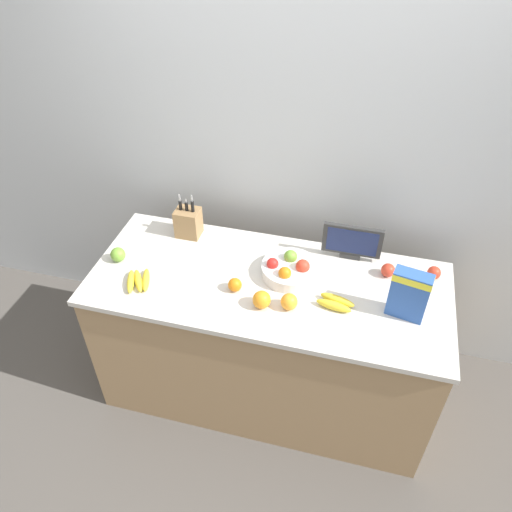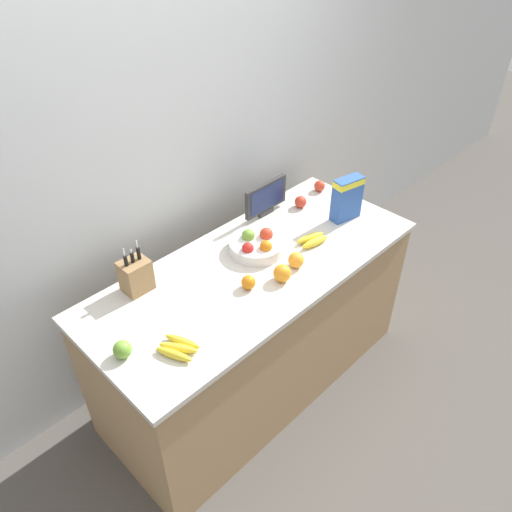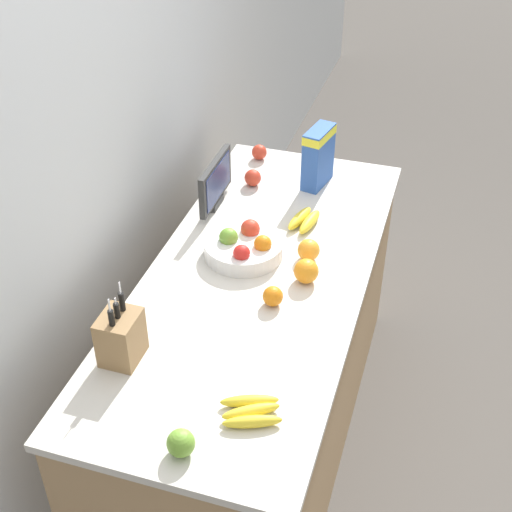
{
  "view_description": "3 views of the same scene",
  "coord_description": "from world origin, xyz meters",
  "px_view_note": "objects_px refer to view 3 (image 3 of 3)",
  "views": [
    {
      "loc": [
        0.41,
        -1.81,
        2.63
      ],
      "look_at": [
        -0.07,
        0.02,
        1.03
      ],
      "focal_mm": 35.0,
      "sensor_mm": 36.0,
      "label": 1
    },
    {
      "loc": [
        -1.4,
        -1.4,
        2.49
      ],
      "look_at": [
        -0.03,
        -0.03,
        0.99
      ],
      "focal_mm": 35.0,
      "sensor_mm": 36.0,
      "label": 2
    },
    {
      "loc": [
        -1.92,
        -0.59,
        2.47
      ],
      "look_at": [
        -0.02,
        0.0,
        0.98
      ],
      "focal_mm": 50.0,
      "sensor_mm": 36.0,
      "label": 3
    }
  ],
  "objects_px": {
    "knife_block": "(121,337)",
    "orange_near_bowl": "(309,250)",
    "orange_mid_right": "(273,296)",
    "cereal_box": "(318,154)",
    "small_monitor": "(216,182)",
    "fruit_bowl": "(244,246)",
    "banana_bunch_left": "(251,411)",
    "banana_bunch_right": "(305,220)",
    "apple_front": "(259,152)",
    "apple_near_bananas": "(181,443)",
    "apple_middle": "(253,178)",
    "orange_front_right": "(306,271)"
  },
  "relations": [
    {
      "from": "knife_block",
      "to": "orange_near_bowl",
      "type": "relative_size",
      "value": 3.29
    },
    {
      "from": "knife_block",
      "to": "orange_mid_right",
      "type": "relative_size",
      "value": 3.86
    },
    {
      "from": "cereal_box",
      "to": "small_monitor",
      "type": "bearing_deg",
      "value": 141.52
    },
    {
      "from": "fruit_bowl",
      "to": "banana_bunch_left",
      "type": "bearing_deg",
      "value": -160.53
    },
    {
      "from": "cereal_box",
      "to": "orange_near_bowl",
      "type": "distance_m",
      "value": 0.55
    },
    {
      "from": "banana_bunch_right",
      "to": "orange_near_bowl",
      "type": "height_order",
      "value": "orange_near_bowl"
    },
    {
      "from": "apple_front",
      "to": "cereal_box",
      "type": "bearing_deg",
      "value": -114.4
    },
    {
      "from": "small_monitor",
      "to": "fruit_bowl",
      "type": "relative_size",
      "value": 1.05
    },
    {
      "from": "banana_bunch_right",
      "to": "apple_near_bananas",
      "type": "xyz_separation_m",
      "value": [
        -1.17,
        0.05,
        0.02
      ]
    },
    {
      "from": "banana_bunch_right",
      "to": "apple_front",
      "type": "bearing_deg",
      "value": 35.5
    },
    {
      "from": "fruit_bowl",
      "to": "banana_bunch_right",
      "type": "height_order",
      "value": "fruit_bowl"
    },
    {
      "from": "apple_middle",
      "to": "orange_front_right",
      "type": "relative_size",
      "value": 0.81
    },
    {
      "from": "banana_bunch_right",
      "to": "orange_mid_right",
      "type": "height_order",
      "value": "orange_mid_right"
    },
    {
      "from": "orange_front_right",
      "to": "cereal_box",
      "type": "bearing_deg",
      "value": 10.1
    },
    {
      "from": "fruit_bowl",
      "to": "apple_near_bananas",
      "type": "height_order",
      "value": "fruit_bowl"
    },
    {
      "from": "knife_block",
      "to": "banana_bunch_left",
      "type": "distance_m",
      "value": 0.47
    },
    {
      "from": "banana_bunch_left",
      "to": "cereal_box",
      "type": "bearing_deg",
      "value": 5.19
    },
    {
      "from": "fruit_bowl",
      "to": "apple_middle",
      "type": "xyz_separation_m",
      "value": [
        0.49,
        0.12,
        -0.0
      ]
    },
    {
      "from": "cereal_box",
      "to": "fruit_bowl",
      "type": "relative_size",
      "value": 0.87
    },
    {
      "from": "apple_near_bananas",
      "to": "apple_front",
      "type": "bearing_deg",
      "value": 9.74
    },
    {
      "from": "orange_near_bowl",
      "to": "apple_near_bananas",
      "type": "bearing_deg",
      "value": 173.03
    },
    {
      "from": "apple_middle",
      "to": "orange_mid_right",
      "type": "height_order",
      "value": "apple_middle"
    },
    {
      "from": "orange_mid_right",
      "to": "apple_near_bananas",
      "type": "bearing_deg",
      "value": 174.6
    },
    {
      "from": "apple_middle",
      "to": "fruit_bowl",
      "type": "bearing_deg",
      "value": -166.2
    },
    {
      "from": "fruit_bowl",
      "to": "apple_near_bananas",
      "type": "bearing_deg",
      "value": -172.59
    },
    {
      "from": "fruit_bowl",
      "to": "apple_middle",
      "type": "relative_size",
      "value": 4.13
    },
    {
      "from": "cereal_box",
      "to": "apple_front",
      "type": "height_order",
      "value": "cereal_box"
    },
    {
      "from": "apple_front",
      "to": "orange_mid_right",
      "type": "distance_m",
      "value": 1.02
    },
    {
      "from": "apple_near_bananas",
      "to": "orange_front_right",
      "type": "height_order",
      "value": "orange_front_right"
    },
    {
      "from": "fruit_bowl",
      "to": "orange_mid_right",
      "type": "relative_size",
      "value": 4.22
    },
    {
      "from": "apple_middle",
      "to": "cereal_box",
      "type": "bearing_deg",
      "value": -70.32
    },
    {
      "from": "cereal_box",
      "to": "apple_middle",
      "type": "bearing_deg",
      "value": 121.08
    },
    {
      "from": "small_monitor",
      "to": "fruit_bowl",
      "type": "distance_m",
      "value": 0.36
    },
    {
      "from": "orange_near_bowl",
      "to": "banana_bunch_right",
      "type": "bearing_deg",
      "value": 17.66
    },
    {
      "from": "fruit_bowl",
      "to": "knife_block",
      "type": "bearing_deg",
      "value": 162.9
    },
    {
      "from": "small_monitor",
      "to": "banana_bunch_left",
      "type": "xyz_separation_m",
      "value": [
        -1.01,
        -0.47,
        -0.09
      ]
    },
    {
      "from": "orange_front_right",
      "to": "orange_near_bowl",
      "type": "bearing_deg",
      "value": 10.1
    },
    {
      "from": "banana_bunch_left",
      "to": "apple_near_bananas",
      "type": "distance_m",
      "value": 0.23
    },
    {
      "from": "fruit_bowl",
      "to": "banana_bunch_left",
      "type": "distance_m",
      "value": 0.77
    },
    {
      "from": "orange_near_bowl",
      "to": "orange_front_right",
      "type": "relative_size",
      "value": 0.93
    },
    {
      "from": "fruit_bowl",
      "to": "banana_bunch_right",
      "type": "distance_m",
      "value": 0.31
    },
    {
      "from": "apple_middle",
      "to": "apple_near_bananas",
      "type": "bearing_deg",
      "value": -170.32
    },
    {
      "from": "knife_block",
      "to": "orange_mid_right",
      "type": "distance_m",
      "value": 0.53
    },
    {
      "from": "apple_front",
      "to": "orange_front_right",
      "type": "distance_m",
      "value": 0.9
    },
    {
      "from": "small_monitor",
      "to": "apple_near_bananas",
      "type": "distance_m",
      "value": 1.24
    },
    {
      "from": "apple_near_bananas",
      "to": "apple_middle",
      "type": "xyz_separation_m",
      "value": [
        1.39,
        0.24,
        -0.0
      ]
    },
    {
      "from": "cereal_box",
      "to": "orange_mid_right",
      "type": "height_order",
      "value": "cereal_box"
    },
    {
      "from": "orange_mid_right",
      "to": "apple_middle",
      "type": "bearing_deg",
      "value": 22.4
    },
    {
      "from": "banana_bunch_left",
      "to": "apple_near_bananas",
      "type": "height_order",
      "value": "apple_near_bananas"
    },
    {
      "from": "small_monitor",
      "to": "cereal_box",
      "type": "distance_m",
      "value": 0.46
    }
  ]
}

